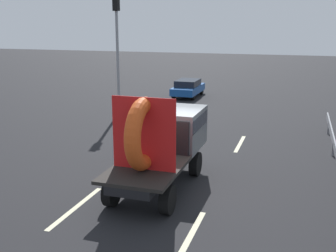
# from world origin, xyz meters

# --- Properties ---
(ground_plane) EXTENTS (120.00, 120.00, 0.00)m
(ground_plane) POSITION_xyz_m (0.00, 0.00, 0.00)
(ground_plane) COLOR black
(flatbed_truck) EXTENTS (2.02, 5.05, 3.17)m
(flatbed_truck) POSITION_xyz_m (-0.09, 0.06, 1.55)
(flatbed_truck) COLOR black
(flatbed_truck) RESTS_ON ground_plane
(distant_sedan) EXTENTS (1.62, 3.78, 1.23)m
(distant_sedan) POSITION_xyz_m (-3.64, 16.00, 0.66)
(distant_sedan) COLOR black
(distant_sedan) RESTS_ON ground_plane
(traffic_light) EXTENTS (0.42, 0.36, 6.72)m
(traffic_light) POSITION_xyz_m (-6.03, 9.40, 4.31)
(traffic_light) COLOR gray
(traffic_light) RESTS_ON ground_plane
(lane_dash_left_near) EXTENTS (0.16, 2.91, 0.01)m
(lane_dash_left_near) POSITION_xyz_m (-1.87, -2.63, 0.00)
(lane_dash_left_near) COLOR beige
(lane_dash_left_near) RESTS_ON ground_plane
(lane_dash_left_far) EXTENTS (0.16, 2.44, 0.01)m
(lane_dash_left_far) POSITION_xyz_m (-1.87, 5.74, 0.00)
(lane_dash_left_far) COLOR beige
(lane_dash_left_far) RESTS_ON ground_plane
(lane_dash_right_near) EXTENTS (0.16, 2.40, 0.01)m
(lane_dash_right_near) POSITION_xyz_m (1.69, -3.01, 0.00)
(lane_dash_right_near) COLOR beige
(lane_dash_right_near) RESTS_ON ground_plane
(lane_dash_right_far) EXTENTS (0.16, 2.60, 0.01)m
(lane_dash_right_far) POSITION_xyz_m (1.69, 5.22, 0.00)
(lane_dash_right_far) COLOR beige
(lane_dash_right_far) RESTS_ON ground_plane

